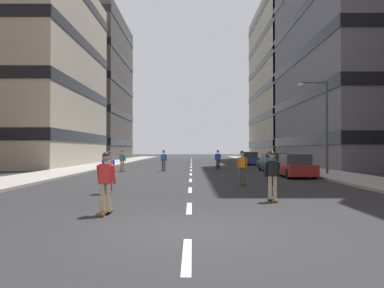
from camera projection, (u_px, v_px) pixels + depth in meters
The scene contains 19 objects.
ground_plane at pixel (192, 167), 37.99m from camera, with size 178.16×178.16×0.00m, color #28282B.
sidewalk_left at pixel (107, 164), 41.73m from camera, with size 3.78×81.66×0.14m, color #9E9991.
sidewalk_right at pixel (278, 164), 41.68m from camera, with size 3.78×81.66×0.14m, color #9E9991.
lane_markings at pixel (192, 166), 38.80m from camera, with size 0.16×67.20×0.01m.
building_left_mid at pixel (25, 72), 40.15m from camera, with size 13.84×19.87×20.90m.
building_left_far at pixel (85, 88), 62.36m from camera, with size 13.84×19.63×24.64m.
building_right_far at pixel (300, 81), 62.28m from camera, with size 13.84×23.27×27.05m.
parked_car_near at pixel (250, 159), 42.35m from camera, with size 1.82×4.40×1.52m.
parked_car_mid at pixel (296, 167), 23.66m from camera, with size 1.82×4.40×1.52m.
parked_car_far at pixel (274, 163), 30.05m from camera, with size 1.82×4.40×1.52m.
streetlamp_right at pixel (323, 117), 25.17m from camera, with size 2.13×0.30×6.50m.
skater_0 at pixel (109, 169), 15.11m from camera, with size 0.56×0.92×1.78m.
skater_1 at pixel (243, 166), 18.69m from camera, with size 0.56×0.92×1.78m.
skater_2 at pixel (273, 174), 12.82m from camera, with size 0.53×0.90×1.78m.
skater_3 at pixel (271, 167), 17.12m from camera, with size 0.55×0.92×1.78m.
skater_4 at pixel (107, 180), 10.23m from camera, with size 0.56×0.92×1.78m.
skater_5 at pixel (219, 159), 32.11m from camera, with size 0.56×0.92×1.78m.
skater_6 at pixel (123, 159), 29.44m from camera, with size 0.57×0.92×1.78m.
skater_7 at pixel (164, 159), 30.37m from camera, with size 0.56×0.92×1.78m.
Camera 1 is at (0.09, -8.33, 1.87)m, focal length 33.55 mm.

